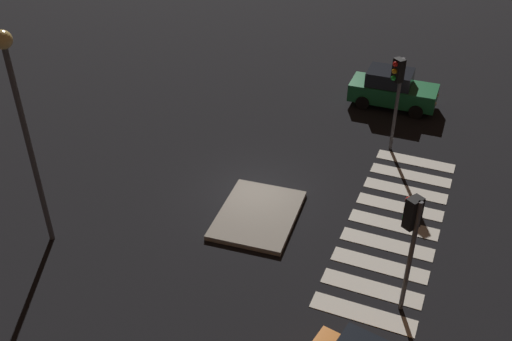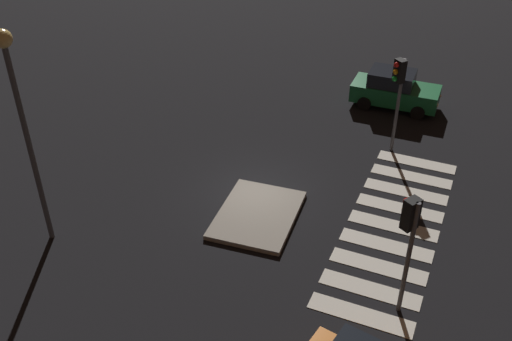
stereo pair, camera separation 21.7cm
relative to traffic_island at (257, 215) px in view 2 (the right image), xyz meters
The scene contains 7 objects.
ground_plane 1.57m from the traffic_island, 25.04° to the left, with size 80.00×80.00×0.00m, color black.
traffic_island is the anchor object (origin of this frame).
car_green 11.09m from the traffic_island, 14.01° to the right, with size 2.04×4.23×1.82m.
traffic_light_east 7.98m from the traffic_island, 27.84° to the right, with size 0.53×0.54×4.23m.
traffic_light_south 6.78m from the traffic_island, 113.42° to the right, with size 0.54×0.53×4.03m.
street_lamp 8.92m from the traffic_island, 122.13° to the left, with size 0.56×0.56×7.58m.
crosswalk_near 4.94m from the traffic_island, 73.23° to the right, with size 9.90×3.20×0.02m.
Camera 2 is at (-17.06, -7.28, 13.35)m, focal length 41.03 mm.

